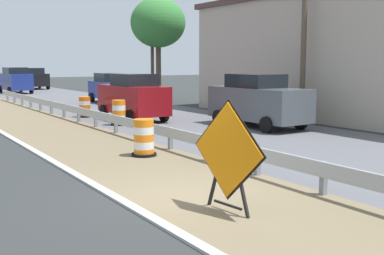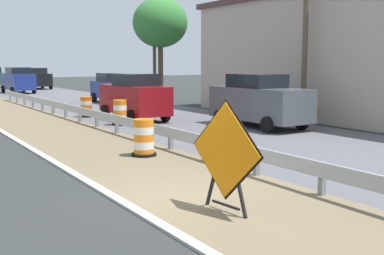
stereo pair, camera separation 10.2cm
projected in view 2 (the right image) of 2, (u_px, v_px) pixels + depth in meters
ground_plane at (189, 198)px, 9.72m from camera, size 160.00×160.00×0.00m
median_dirt_strip at (217, 193)px, 10.09m from camera, size 3.78×120.00×0.01m
curb_near_edge at (130, 208)px, 9.03m from camera, size 0.20×120.00×0.11m
guardrail_median at (206, 142)px, 13.30m from camera, size 0.18×51.94×0.71m
warning_sign_diamond at (226, 154)px, 8.69m from camera, size 0.24×1.84×2.07m
traffic_barrel_nearest at (144, 139)px, 14.04m from camera, size 0.73×0.73×1.08m
traffic_barrel_close at (120, 114)px, 20.89m from camera, size 0.72×0.72×1.09m
traffic_barrel_mid at (86, 108)px, 23.99m from camera, size 0.70×0.70×1.01m
car_trailing_near_lane at (259, 101)px, 20.26m from camera, size 2.11×4.73×2.22m
car_lead_far_lane at (134, 97)px, 22.84m from camera, size 1.93×4.52×2.18m
car_mid_far_lane at (113, 88)px, 32.26m from camera, size 2.02×4.33×2.00m
car_trailing_far_lane at (18, 80)px, 42.74m from camera, size 2.21×4.82×2.26m
car_distant_a at (37, 78)px, 49.37m from camera, size 2.16×4.35×2.13m
roadside_shop_near at (345, 55)px, 24.02m from camera, size 7.03×16.44×6.10m
utility_pole_near at (305, 33)px, 20.90m from camera, size 0.24×1.80×7.61m
utility_pole_mid at (154, 35)px, 34.01m from camera, size 0.24×1.80×8.87m
tree_roadside at (160, 23)px, 33.27m from camera, size 3.79×3.79×7.12m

